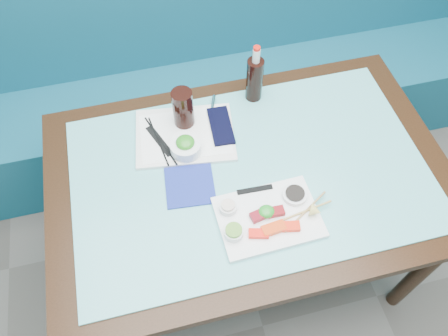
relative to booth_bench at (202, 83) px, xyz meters
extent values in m
cube|color=#105167|center=(0.00, -0.07, -0.15)|extent=(3.00, 0.55, 0.45)
cube|color=#105167|center=(0.00, 0.15, 0.33)|extent=(3.00, 0.12, 0.95)
cube|color=black|center=(0.00, -0.84, 0.36)|extent=(1.40, 0.90, 0.04)
cylinder|color=black|center=(0.62, -1.21, -0.02)|extent=(0.06, 0.06, 0.71)
cylinder|color=black|center=(-0.62, -0.47, -0.02)|extent=(0.06, 0.06, 0.71)
cylinder|color=black|center=(0.62, -0.47, -0.02)|extent=(0.06, 0.06, 0.71)
cube|color=#5BB5B6|center=(0.00, -0.84, 0.38)|extent=(1.22, 0.76, 0.01)
cube|color=white|center=(0.01, -1.03, 0.39)|extent=(0.33, 0.24, 0.02)
cube|color=#FF180A|center=(-0.04, -1.08, 0.41)|extent=(0.07, 0.05, 0.02)
cube|color=#E53A09|center=(0.01, -1.08, 0.41)|extent=(0.08, 0.04, 0.02)
cube|color=#FF250A|center=(0.06, -1.08, 0.41)|extent=(0.07, 0.05, 0.02)
cube|color=maroon|center=(-0.02, -1.02, 0.41)|extent=(0.06, 0.04, 0.02)
cube|color=maroon|center=(0.03, -1.02, 0.41)|extent=(0.06, 0.03, 0.02)
ellipsoid|color=#229325|center=(0.00, -1.02, 0.41)|extent=(0.06, 0.06, 0.03)
cylinder|color=white|center=(-0.12, -1.06, 0.41)|extent=(0.07, 0.07, 0.03)
cylinder|color=#5C9630|center=(-0.12, -1.06, 0.43)|extent=(0.06, 0.06, 0.01)
cylinder|color=silver|center=(-0.11, -0.97, 0.41)|extent=(0.06, 0.06, 0.02)
cylinder|color=beige|center=(-0.11, -0.97, 0.43)|extent=(0.06, 0.06, 0.01)
cylinder|color=white|center=(0.11, -0.98, 0.41)|extent=(0.08, 0.08, 0.02)
cylinder|color=black|center=(0.11, -0.98, 0.42)|extent=(0.07, 0.07, 0.01)
cone|color=#F5DD74|center=(0.15, -1.06, 0.42)|extent=(0.05, 0.06, 0.04)
cube|color=black|center=(-0.01, -0.92, 0.40)|extent=(0.12, 0.02, 0.00)
cylinder|color=tan|center=(0.12, -1.04, 0.40)|extent=(0.21, 0.04, 0.01)
cylinder|color=#9E7A4A|center=(0.13, -1.04, 0.40)|extent=(0.18, 0.11, 0.01)
cube|color=white|center=(-0.19, -0.63, 0.39)|extent=(0.39, 0.31, 0.01)
cube|color=white|center=(-0.19, -0.63, 0.40)|extent=(0.34, 0.25, 0.00)
cylinder|color=white|center=(-0.20, -0.71, 0.42)|extent=(0.14, 0.14, 0.04)
ellipsoid|color=#27811D|center=(-0.20, -0.71, 0.45)|extent=(0.08, 0.08, 0.03)
cylinder|color=black|center=(-0.18, -0.58, 0.47)|extent=(0.08, 0.08, 0.15)
cube|color=black|center=(-0.05, -0.63, 0.40)|extent=(0.09, 0.18, 0.01)
cylinder|color=silver|center=(-0.06, -0.53, 0.40)|extent=(0.05, 0.10, 0.01)
cylinder|color=black|center=(-0.29, -0.64, 0.40)|extent=(0.04, 0.23, 0.01)
cylinder|color=black|center=(-0.28, -0.64, 0.40)|extent=(0.08, 0.24, 0.01)
cube|color=black|center=(-0.28, -0.64, 0.40)|extent=(0.08, 0.16, 0.00)
cylinder|color=black|center=(0.11, -0.50, 0.47)|extent=(0.08, 0.08, 0.18)
cylinder|color=silver|center=(0.11, -0.50, 0.59)|extent=(0.03, 0.03, 0.05)
cylinder|color=red|center=(0.11, -0.50, 0.62)|extent=(0.03, 0.03, 0.01)
cube|color=navy|center=(-0.21, -0.84, 0.39)|extent=(0.18, 0.18, 0.01)
camera|label=1|loc=(-0.29, -1.62, 1.64)|focal=35.00mm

